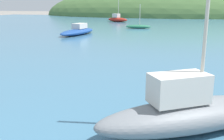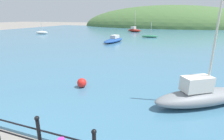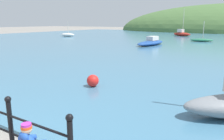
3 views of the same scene
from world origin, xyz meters
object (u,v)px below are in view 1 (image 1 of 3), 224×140
at_px(boat_far_right, 138,26).
at_px(boat_twin_mast, 189,111).
at_px(boat_nearest_quay, 117,19).
at_px(boat_white_sailboat, 78,31).

bearing_deg(boat_far_right, boat_twin_mast, -77.08).
bearing_deg(boat_twin_mast, boat_far_right, 102.92).
bearing_deg(boat_nearest_quay, boat_far_right, -63.58).
relative_size(boat_white_sailboat, boat_twin_mast, 1.00).
distance_m(boat_far_right, boat_nearest_quay, 11.51).
relative_size(boat_white_sailboat, boat_nearest_quay, 1.08).
relative_size(boat_far_right, boat_nearest_quay, 0.60).
bearing_deg(boat_nearest_quay, boat_white_sailboat, -86.10).
bearing_deg(boat_white_sailboat, boat_far_right, 62.49).
distance_m(boat_white_sailboat, boat_twin_mast, 18.35).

